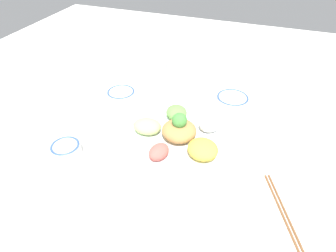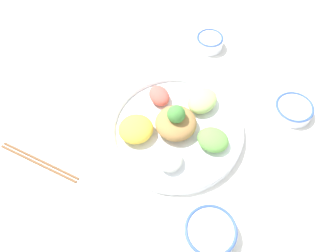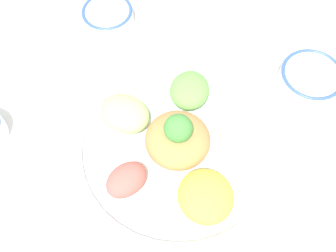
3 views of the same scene
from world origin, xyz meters
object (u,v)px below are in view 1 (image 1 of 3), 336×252
at_px(chopsticks_pair_near, 283,211).
at_px(sauce_bowl_red, 66,150).
at_px(serving_spoon_extra, 231,86).
at_px(salad_platter, 179,136).
at_px(rice_bowl_blue, 232,101).
at_px(serving_spoon_main, 297,154).
at_px(sauce_bowl_dark, 121,94).
at_px(side_serving_bowl, 184,65).

bearing_deg(chopsticks_pair_near, sauce_bowl_red, -112.32).
bearing_deg(serving_spoon_extra, salad_platter, -58.23).
xyz_separation_m(rice_bowl_blue, serving_spoon_main, (-0.20, -0.24, -0.02)).
xyz_separation_m(sauce_bowl_dark, serving_spoon_extra, (0.24, -0.40, -0.02)).
relative_size(rice_bowl_blue, serving_spoon_extra, 1.06).
xyz_separation_m(sauce_bowl_red, serving_spoon_extra, (0.59, -0.41, -0.02)).
bearing_deg(serving_spoon_extra, side_serving_bowl, -149.77).
relative_size(side_serving_bowl, serving_spoon_extra, 1.56).
xyz_separation_m(sauce_bowl_red, chopsticks_pair_near, (0.01, -0.64, -0.02)).
bearing_deg(sauce_bowl_dark, serving_spoon_extra, -58.86).
bearing_deg(side_serving_bowl, salad_platter, -164.71).
bearing_deg(chopsticks_pair_near, side_serving_bowl, -167.55).
bearing_deg(sauce_bowl_red, rice_bowl_blue, -44.71).
bearing_deg(salad_platter, chopsticks_pair_near, -116.33).
distance_m(sauce_bowl_red, serving_spoon_extra, 0.71).
xyz_separation_m(salad_platter, sauce_bowl_dark, (0.17, 0.30, -0.01)).
xyz_separation_m(salad_platter, chopsticks_pair_near, (-0.16, -0.33, -0.02)).
relative_size(sauce_bowl_dark, serving_spoon_extra, 0.97).
bearing_deg(side_serving_bowl, rice_bowl_blue, -129.74).
bearing_deg(rice_bowl_blue, serving_spoon_extra, 9.88).
bearing_deg(salad_platter, rice_bowl_blue, -25.93).
xyz_separation_m(salad_platter, serving_spoon_extra, (0.41, -0.10, -0.02)).
xyz_separation_m(salad_platter, serving_spoon_main, (0.06, -0.36, -0.02)).
relative_size(salad_platter, serving_spoon_main, 2.86).
xyz_separation_m(side_serving_bowl, chopsticks_pair_near, (-0.64, -0.46, -0.03)).
relative_size(sauce_bowl_red, chopsticks_pair_near, 0.38).
relative_size(salad_platter, serving_spoon_extra, 3.31).
height_order(rice_bowl_blue, serving_spoon_extra, rice_bowl_blue).
xyz_separation_m(rice_bowl_blue, sauce_bowl_dark, (-0.09, 0.42, -0.01)).
distance_m(sauce_bowl_red, sauce_bowl_dark, 0.35).
xyz_separation_m(salad_platter, rice_bowl_blue, (0.26, -0.13, -0.00)).
bearing_deg(chopsticks_pair_near, salad_platter, -139.72).
bearing_deg(sauce_bowl_dark, side_serving_bowl, -28.85).
xyz_separation_m(sauce_bowl_dark, serving_spoon_main, (-0.11, -0.66, -0.02)).
relative_size(salad_platter, side_serving_bowl, 2.12).
bearing_deg(serving_spoon_main, salad_platter, -108.53).
bearing_deg(sauce_bowl_dark, chopsticks_pair_near, -118.09).
relative_size(rice_bowl_blue, chopsticks_pair_near, 0.52).
height_order(salad_platter, sauce_bowl_dark, salad_platter).
bearing_deg(salad_platter, serving_spoon_main, -79.93).
relative_size(sauce_bowl_dark, serving_spoon_main, 0.84).
relative_size(rice_bowl_blue, side_serving_bowl, 0.68).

